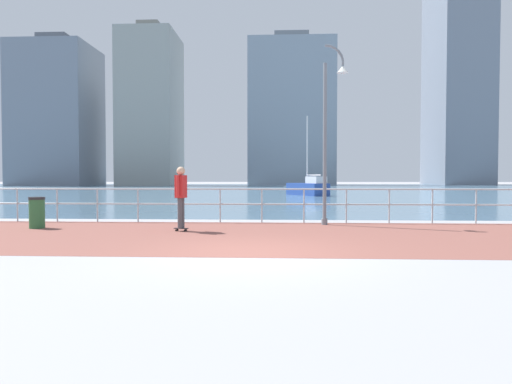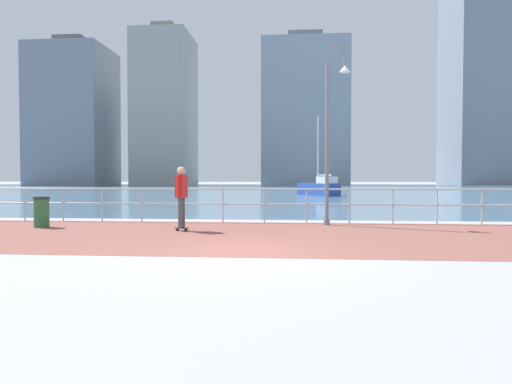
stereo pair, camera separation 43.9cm
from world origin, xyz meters
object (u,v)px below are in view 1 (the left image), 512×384
(lamppost, at_px, (330,125))
(skateboarder, at_px, (181,192))
(trash_bin, at_px, (37,212))
(sailboat_red, at_px, (308,188))

(lamppost, height_order, skateboarder, lamppost)
(lamppost, relative_size, trash_bin, 6.14)
(skateboarder, xyz_separation_m, sailboat_red, (5.26, 25.92, -0.45))
(sailboat_red, bearing_deg, trash_bin, -110.89)
(skateboarder, bearing_deg, sailboat_red, 78.53)
(trash_bin, distance_m, sailboat_red, 27.19)
(trash_bin, xyz_separation_m, sailboat_red, (9.69, 25.40, 0.18))
(skateboarder, height_order, sailboat_red, sailboat_red)
(skateboarder, xyz_separation_m, trash_bin, (-4.43, 0.53, -0.62))
(lamppost, distance_m, trash_bin, 9.29)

